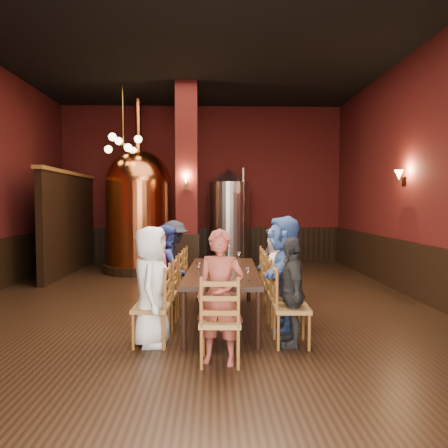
{
  "coord_description": "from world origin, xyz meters",
  "views": [
    {
      "loc": [
        0.3,
        -6.62,
        1.73
      ],
      "look_at": [
        0.5,
        0.2,
        1.36
      ],
      "focal_mm": 32.0,
      "sensor_mm": 36.0,
      "label": 1
    }
  ],
  "objects_px": {
    "person_0": "(151,286)",
    "steel_vessel": "(229,218)",
    "dining_table": "(222,274)",
    "person_2": "(168,270)",
    "copper_kettle": "(139,209)",
    "rose_vase": "(225,247)",
    "person_1": "(160,280)"
  },
  "relations": [
    {
      "from": "person_0",
      "to": "steel_vessel",
      "type": "height_order",
      "value": "steel_vessel"
    },
    {
      "from": "dining_table",
      "to": "steel_vessel",
      "type": "xyz_separation_m",
      "value": [
        0.3,
        5.04,
        0.63
      ]
    },
    {
      "from": "person_2",
      "to": "copper_kettle",
      "type": "distance_m",
      "value": 4.19
    },
    {
      "from": "dining_table",
      "to": "person_2",
      "type": "xyz_separation_m",
      "value": [
        -0.84,
        0.36,
        0.01
      ]
    },
    {
      "from": "person_2",
      "to": "copper_kettle",
      "type": "bearing_deg",
      "value": 6.46
    },
    {
      "from": "dining_table",
      "to": "person_2",
      "type": "relative_size",
      "value": 1.76
    },
    {
      "from": "rose_vase",
      "to": "person_2",
      "type": "bearing_deg",
      "value": -144.91
    },
    {
      "from": "copper_kettle",
      "to": "rose_vase",
      "type": "bearing_deg",
      "value": -58.15
    },
    {
      "from": "dining_table",
      "to": "person_1",
      "type": "bearing_deg",
      "value": -158.78
    },
    {
      "from": "dining_table",
      "to": "steel_vessel",
      "type": "height_order",
      "value": "steel_vessel"
    },
    {
      "from": "dining_table",
      "to": "copper_kettle",
      "type": "xyz_separation_m",
      "value": [
        -1.99,
        4.3,
        0.87
      ]
    },
    {
      "from": "dining_table",
      "to": "rose_vase",
      "type": "distance_m",
      "value": 1.04
    },
    {
      "from": "steel_vessel",
      "to": "rose_vase",
      "type": "bearing_deg",
      "value": -93.26
    },
    {
      "from": "copper_kettle",
      "to": "steel_vessel",
      "type": "relative_size",
      "value": 1.62
    },
    {
      "from": "person_1",
      "to": "steel_vessel",
      "type": "distance_m",
      "value": 5.5
    },
    {
      "from": "person_0",
      "to": "steel_vessel",
      "type": "xyz_separation_m",
      "value": [
        1.19,
        6.0,
        0.6
      ]
    },
    {
      "from": "copper_kettle",
      "to": "rose_vase",
      "type": "height_order",
      "value": "copper_kettle"
    },
    {
      "from": "copper_kettle",
      "to": "steel_vessel",
      "type": "xyz_separation_m",
      "value": [
        2.28,
        0.73,
        -0.24
      ]
    },
    {
      "from": "person_1",
      "to": "steel_vessel",
      "type": "bearing_deg",
      "value": -24.71
    },
    {
      "from": "dining_table",
      "to": "copper_kettle",
      "type": "distance_m",
      "value": 4.82
    },
    {
      "from": "person_1",
      "to": "person_2",
      "type": "xyz_separation_m",
      "value": [
        0.03,
        0.66,
        0.04
      ]
    },
    {
      "from": "dining_table",
      "to": "rose_vase",
      "type": "xyz_separation_m",
      "value": [
        0.07,
        1.0,
        0.28
      ]
    },
    {
      "from": "person_1",
      "to": "person_2",
      "type": "bearing_deg",
      "value": -14.76
    },
    {
      "from": "dining_table",
      "to": "person_2",
      "type": "distance_m",
      "value": 0.91
    },
    {
      "from": "person_1",
      "to": "copper_kettle",
      "type": "bearing_deg",
      "value": 1.29
    },
    {
      "from": "person_2",
      "to": "dining_table",
      "type": "bearing_deg",
      "value": -123.36
    },
    {
      "from": "person_2",
      "to": "rose_vase",
      "type": "relative_size",
      "value": 4.24
    },
    {
      "from": "steel_vessel",
      "to": "person_2",
      "type": "bearing_deg",
      "value": -103.63
    },
    {
      "from": "person_0",
      "to": "copper_kettle",
      "type": "relative_size",
      "value": 0.34
    },
    {
      "from": "person_1",
      "to": "copper_kettle",
      "type": "distance_m",
      "value": 4.82
    },
    {
      "from": "person_2",
      "to": "copper_kettle",
      "type": "relative_size",
      "value": 0.32
    },
    {
      "from": "person_2",
      "to": "steel_vessel",
      "type": "relative_size",
      "value": 0.53
    }
  ]
}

